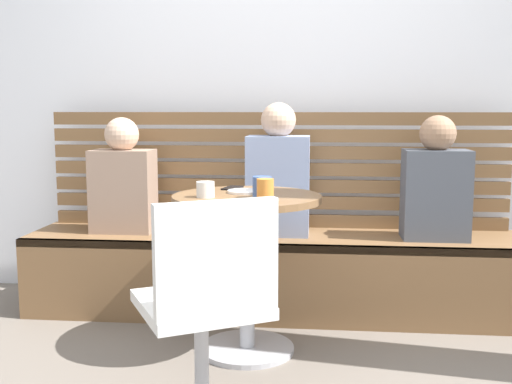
{
  "coord_description": "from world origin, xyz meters",
  "views": [
    {
      "loc": [
        0.24,
        -2.11,
        1.13
      ],
      "look_at": [
        -0.04,
        0.66,
        0.75
      ],
      "focal_mm": 43.06,
      "sensor_mm": 36.0,
      "label": 1
    }
  ],
  "objects_px": {
    "cafe_table": "(247,243)",
    "phone_on_table": "(232,188)",
    "person_child_middle": "(123,182)",
    "plate_small": "(246,192)",
    "person_child_left": "(436,185)",
    "booth_bench": "(272,273)",
    "cup_tumbler_orange": "(265,191)",
    "cup_ceramic_white": "(205,189)",
    "cup_mug_blue": "(262,187)",
    "person_adult": "(278,176)",
    "white_chair": "(207,311)"
  },
  "relations": [
    {
      "from": "plate_small",
      "to": "person_adult",
      "type": "bearing_deg",
      "value": 77.19
    },
    {
      "from": "cup_tumbler_orange",
      "to": "cup_mug_blue",
      "type": "relative_size",
      "value": 1.05
    },
    {
      "from": "cafe_table",
      "to": "phone_on_table",
      "type": "relative_size",
      "value": 5.29
    },
    {
      "from": "person_adult",
      "to": "person_child_left",
      "type": "distance_m",
      "value": 0.84
    },
    {
      "from": "booth_bench",
      "to": "person_adult",
      "type": "distance_m",
      "value": 0.54
    },
    {
      "from": "cup_mug_blue",
      "to": "plate_small",
      "type": "bearing_deg",
      "value": 119.33
    },
    {
      "from": "person_child_middle",
      "to": "phone_on_table",
      "type": "height_order",
      "value": "person_child_middle"
    },
    {
      "from": "phone_on_table",
      "to": "cup_mug_blue",
      "type": "bearing_deg",
      "value": 132.0
    },
    {
      "from": "person_adult",
      "to": "cup_mug_blue",
      "type": "height_order",
      "value": "person_adult"
    },
    {
      "from": "cup_tumbler_orange",
      "to": "cup_ceramic_white",
      "type": "height_order",
      "value": "cup_tumbler_orange"
    },
    {
      "from": "white_chair",
      "to": "person_adult",
      "type": "xyz_separation_m",
      "value": [
        0.15,
        1.4,
        0.3
      ]
    },
    {
      "from": "white_chair",
      "to": "phone_on_table",
      "type": "relative_size",
      "value": 6.07
    },
    {
      "from": "cup_tumbler_orange",
      "to": "person_child_middle",
      "type": "bearing_deg",
      "value": 137.32
    },
    {
      "from": "person_child_middle",
      "to": "plate_small",
      "type": "distance_m",
      "value": 0.91
    },
    {
      "from": "booth_bench",
      "to": "cup_tumbler_orange",
      "type": "bearing_deg",
      "value": -88.21
    },
    {
      "from": "person_child_left",
      "to": "booth_bench",
      "type": "bearing_deg",
      "value": 178.94
    },
    {
      "from": "person_child_middle",
      "to": "plate_small",
      "type": "xyz_separation_m",
      "value": [
        0.75,
        -0.51,
        0.02
      ]
    },
    {
      "from": "person_child_left",
      "to": "phone_on_table",
      "type": "bearing_deg",
      "value": -161.76
    },
    {
      "from": "cafe_table",
      "to": "person_child_left",
      "type": "bearing_deg",
      "value": 30.54
    },
    {
      "from": "plate_small",
      "to": "phone_on_table",
      "type": "bearing_deg",
      "value": 120.44
    },
    {
      "from": "booth_bench",
      "to": "cup_ceramic_white",
      "type": "relative_size",
      "value": 33.75
    },
    {
      "from": "plate_small",
      "to": "booth_bench",
      "type": "bearing_deg",
      "value": 79.65
    },
    {
      "from": "person_adult",
      "to": "cup_ceramic_white",
      "type": "distance_m",
      "value": 0.74
    },
    {
      "from": "cup_ceramic_white",
      "to": "plate_small",
      "type": "relative_size",
      "value": 0.47
    },
    {
      "from": "person_child_middle",
      "to": "cup_mug_blue",
      "type": "bearing_deg",
      "value": -38.63
    },
    {
      "from": "cafe_table",
      "to": "cup_mug_blue",
      "type": "distance_m",
      "value": 0.29
    },
    {
      "from": "person_adult",
      "to": "plate_small",
      "type": "height_order",
      "value": "person_adult"
    },
    {
      "from": "white_chair",
      "to": "phone_on_table",
      "type": "distance_m",
      "value": 1.06
    },
    {
      "from": "booth_bench",
      "to": "cup_mug_blue",
      "type": "relative_size",
      "value": 28.42
    },
    {
      "from": "cup_ceramic_white",
      "to": "phone_on_table",
      "type": "bearing_deg",
      "value": 75.53
    },
    {
      "from": "cup_ceramic_white",
      "to": "plate_small",
      "type": "xyz_separation_m",
      "value": [
        0.16,
        0.16,
        -0.03
      ]
    },
    {
      "from": "cafe_table",
      "to": "person_adult",
      "type": "distance_m",
      "value": 0.65
    },
    {
      "from": "booth_bench",
      "to": "cup_tumbler_orange",
      "type": "relative_size",
      "value": 27.0
    },
    {
      "from": "person_adult",
      "to": "cup_tumbler_orange",
      "type": "height_order",
      "value": "person_adult"
    },
    {
      "from": "cup_tumbler_orange",
      "to": "booth_bench",
      "type": "bearing_deg",
      "value": 91.79
    },
    {
      "from": "person_child_middle",
      "to": "plate_small",
      "type": "bearing_deg",
      "value": -34.29
    },
    {
      "from": "person_child_middle",
      "to": "phone_on_table",
      "type": "relative_size",
      "value": 4.58
    },
    {
      "from": "plate_small",
      "to": "white_chair",
      "type": "bearing_deg",
      "value": -91.81
    },
    {
      "from": "booth_bench",
      "to": "cafe_table",
      "type": "xyz_separation_m",
      "value": [
        -0.08,
        -0.57,
        0.3
      ]
    },
    {
      "from": "white_chair",
      "to": "person_child_left",
      "type": "bearing_deg",
      "value": 54.17
    },
    {
      "from": "person_child_left",
      "to": "cup_tumbler_orange",
      "type": "xyz_separation_m",
      "value": [
        -0.84,
        -0.77,
        0.06
      ]
    },
    {
      "from": "cafe_table",
      "to": "cup_mug_blue",
      "type": "relative_size",
      "value": 7.79
    },
    {
      "from": "person_adult",
      "to": "cup_tumbler_orange",
      "type": "bearing_deg",
      "value": -90.2
    },
    {
      "from": "cafe_table",
      "to": "white_chair",
      "type": "relative_size",
      "value": 0.87
    },
    {
      "from": "person_adult",
      "to": "cup_tumbler_orange",
      "type": "relative_size",
      "value": 7.22
    },
    {
      "from": "cafe_table",
      "to": "phone_on_table",
      "type": "bearing_deg",
      "value": 114.08
    },
    {
      "from": "cup_tumbler_orange",
      "to": "plate_small",
      "type": "distance_m",
      "value": 0.31
    },
    {
      "from": "person_child_left",
      "to": "plate_small",
      "type": "height_order",
      "value": "person_child_left"
    },
    {
      "from": "cafe_table",
      "to": "cup_ceramic_white",
      "type": "xyz_separation_m",
      "value": [
        -0.17,
        -0.09,
        0.26
      ]
    },
    {
      "from": "cafe_table",
      "to": "plate_small",
      "type": "height_order",
      "value": "plate_small"
    }
  ]
}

